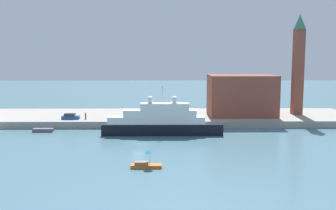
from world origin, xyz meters
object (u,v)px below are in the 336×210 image
bell_tower (298,61)px  harbor_building (242,95)px  parked_car (70,117)px  large_yacht (161,122)px  small_motorboat (146,163)px  work_barge (43,130)px  person_figure (86,116)px  mooring_bollard (133,119)px

bell_tower → harbor_building: bearing=-172.7°
harbor_building → parked_car: bearing=-172.3°
large_yacht → harbor_building: bearing=38.7°
small_motorboat → work_barge: small_motorboat is taller
small_motorboat → person_figure: 39.99m
small_motorboat → bell_tower: size_ratio=0.18×
small_motorboat → mooring_bollard: 34.99m
bell_tower → mooring_bollard: bearing=-166.9°
large_yacht → parked_car: large_yacht is taller
small_motorboat → parked_car: parked_car is taller
small_motorboat → parked_car: 42.05m
harbor_building → mooring_bollard: size_ratio=19.09×
work_barge → bell_tower: 66.66m
bell_tower → parked_car: 60.56m
large_yacht → harbor_building: size_ratio=1.55×
large_yacht → mooring_bollard: (-6.83, 8.79, -0.67)m
work_barge → mooring_bollard: size_ratio=5.10×
bell_tower → person_figure: size_ratio=15.08×
bell_tower → person_figure: 56.91m
person_figure → mooring_bollard: size_ratio=1.95×
person_figure → harbor_building: bearing=9.0°
bell_tower → large_yacht: bearing=-152.6°
work_barge → person_figure: person_figure is taller
person_figure → mooring_bollard: person_figure is taller
work_barge → mooring_bollard: (19.94, 5.49, 1.74)m
large_yacht → small_motorboat: size_ratio=5.49×
small_motorboat → person_figure: bearing=114.2°
parked_car → person_figure: (3.80, -0.42, 0.20)m
parked_car → person_figure: 3.83m
work_barge → person_figure: size_ratio=2.61×
small_motorboat → work_barge: (-24.64, 29.16, -0.39)m
person_figure → work_barge: bearing=-138.6°
large_yacht → small_motorboat: 26.02m
large_yacht → person_figure: large_yacht is taller
small_motorboat → mooring_bollard: small_motorboat is taller
person_figure → parked_car: bearing=173.7°
large_yacht → bell_tower: bell_tower is taller
large_yacht → mooring_bollard: 11.16m
person_figure → bell_tower: bearing=8.5°
small_motorboat → parked_car: size_ratio=1.12×
large_yacht → harbor_building: (21.01, 16.85, 4.15)m
work_barge → harbor_building: harbor_building is taller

